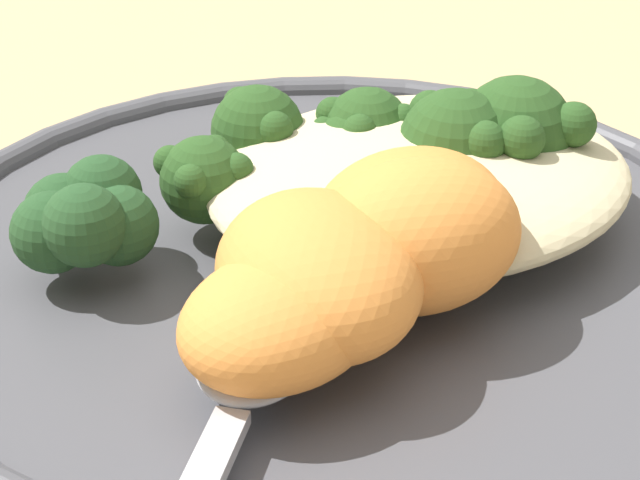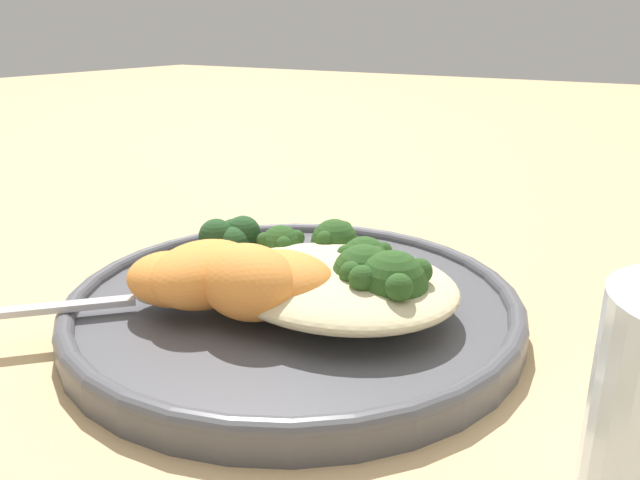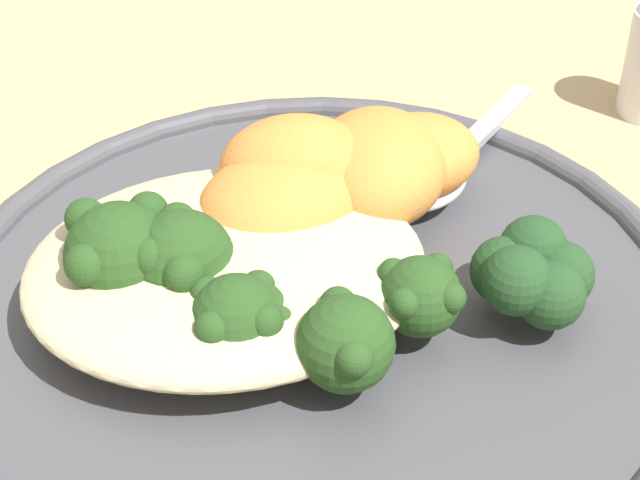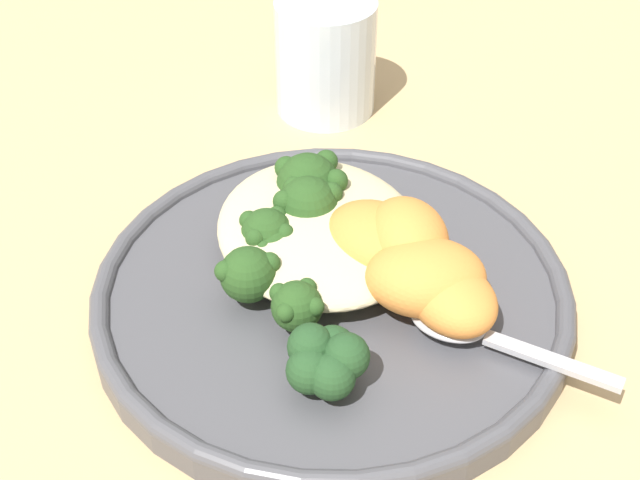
{
  "view_description": "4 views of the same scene",
  "coord_description": "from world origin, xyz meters",
  "px_view_note": "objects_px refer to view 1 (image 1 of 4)",
  "views": [
    {
      "loc": [
        0.16,
        0.24,
        0.19
      ],
      "look_at": [
        0.02,
        -0.0,
        0.03
      ],
      "focal_mm": 60.0,
      "sensor_mm": 36.0,
      "label": 1
    },
    {
      "loc": [
        -0.21,
        0.28,
        0.18
      ],
      "look_at": [
        -0.02,
        -0.03,
        0.06
      ],
      "focal_mm": 35.0,
      "sensor_mm": 36.0,
      "label": 2
    },
    {
      "loc": [
        -0.05,
        -0.32,
        0.28
      ],
      "look_at": [
        0.0,
        -0.02,
        0.04
      ],
      "focal_mm": 60.0,
      "sensor_mm": 36.0,
      "label": 3
    },
    {
      "loc": [
        0.38,
        -0.13,
        0.38
      ],
      "look_at": [
        -0.02,
        -0.02,
        0.04
      ],
      "focal_mm": 50.0,
      "sensor_mm": 36.0,
      "label": 4
    }
  ],
  "objects_px": {
    "quinoa_mound": "(421,177)",
    "broccoli_stalk_2": "(368,154)",
    "broccoli_stalk_4": "(291,158)",
    "sweet_potato_chunk_0": "(318,273)",
    "spoon": "(246,380)",
    "kale_tuft": "(84,218)",
    "broccoli_stalk_0": "(497,150)",
    "sweet_potato_chunk_3": "(410,217)",
    "broccoli_stalk_1": "(447,156)",
    "broccoli_stalk_5": "(250,199)",
    "broccoli_stalk_3": "(359,173)",
    "sweet_potato_chunk_1": "(281,319)",
    "plate": "(343,257)",
    "sweet_potato_chunk_2": "(418,235)"
  },
  "relations": [
    {
      "from": "quinoa_mound",
      "to": "broccoli_stalk_3",
      "type": "bearing_deg",
      "value": -43.93
    },
    {
      "from": "quinoa_mound",
      "to": "broccoli_stalk_2",
      "type": "relative_size",
      "value": 1.38
    },
    {
      "from": "quinoa_mound",
      "to": "spoon",
      "type": "relative_size",
      "value": 1.45
    },
    {
      "from": "sweet_potato_chunk_1",
      "to": "spoon",
      "type": "xyz_separation_m",
      "value": [
        0.01,
        0.0,
        -0.01
      ]
    },
    {
      "from": "broccoli_stalk_3",
      "to": "sweet_potato_chunk_1",
      "type": "height_order",
      "value": "sweet_potato_chunk_1"
    },
    {
      "from": "sweet_potato_chunk_2",
      "to": "sweet_potato_chunk_3",
      "type": "relative_size",
      "value": 0.9
    },
    {
      "from": "broccoli_stalk_5",
      "to": "sweet_potato_chunk_0",
      "type": "bearing_deg",
      "value": 144.01
    },
    {
      "from": "broccoli_stalk_4",
      "to": "sweet_potato_chunk_0",
      "type": "distance_m",
      "value": 0.09
    },
    {
      "from": "broccoli_stalk_5",
      "to": "kale_tuft",
      "type": "height_order",
      "value": "kale_tuft"
    },
    {
      "from": "broccoli_stalk_0",
      "to": "sweet_potato_chunk_3",
      "type": "height_order",
      "value": "broccoli_stalk_0"
    },
    {
      "from": "quinoa_mound",
      "to": "kale_tuft",
      "type": "relative_size",
      "value": 3.27
    },
    {
      "from": "broccoli_stalk_1",
      "to": "broccoli_stalk_2",
      "type": "bearing_deg",
      "value": 100.43
    },
    {
      "from": "quinoa_mound",
      "to": "sweet_potato_chunk_1",
      "type": "distance_m",
      "value": 0.1
    },
    {
      "from": "broccoli_stalk_1",
      "to": "spoon",
      "type": "bearing_deg",
      "value": 179.04
    },
    {
      "from": "sweet_potato_chunk_3",
      "to": "broccoli_stalk_4",
      "type": "bearing_deg",
      "value": -84.56
    },
    {
      "from": "broccoli_stalk_2",
      "to": "broccoli_stalk_5",
      "type": "relative_size",
      "value": 1.21
    },
    {
      "from": "broccoli_stalk_0",
      "to": "sweet_potato_chunk_1",
      "type": "bearing_deg",
      "value": -174.52
    },
    {
      "from": "broccoli_stalk_1",
      "to": "sweet_potato_chunk_1",
      "type": "height_order",
      "value": "broccoli_stalk_1"
    },
    {
      "from": "broccoli_stalk_3",
      "to": "sweet_potato_chunk_2",
      "type": "relative_size",
      "value": 1.3
    },
    {
      "from": "broccoli_stalk_3",
      "to": "sweet_potato_chunk_3",
      "type": "relative_size",
      "value": 1.17
    },
    {
      "from": "broccoli_stalk_0",
      "to": "sweet_potato_chunk_0",
      "type": "relative_size",
      "value": 1.64
    },
    {
      "from": "quinoa_mound",
      "to": "broccoli_stalk_0",
      "type": "xyz_separation_m",
      "value": [
        -0.03,
        0.01,
        0.01
      ]
    },
    {
      "from": "broccoli_stalk_0",
      "to": "sweet_potato_chunk_2",
      "type": "height_order",
      "value": "sweet_potato_chunk_2"
    },
    {
      "from": "broccoli_stalk_0",
      "to": "broccoli_stalk_1",
      "type": "relative_size",
      "value": 1.29
    },
    {
      "from": "sweet_potato_chunk_0",
      "to": "broccoli_stalk_5",
      "type": "bearing_deg",
      "value": -99.41
    },
    {
      "from": "broccoli_stalk_2",
      "to": "quinoa_mound",
      "type": "bearing_deg",
      "value": -129.09
    },
    {
      "from": "broccoli_stalk_2",
      "to": "broccoli_stalk_5",
      "type": "xyz_separation_m",
      "value": [
        0.05,
        0.01,
        -0.0
      ]
    },
    {
      "from": "broccoli_stalk_4",
      "to": "sweet_potato_chunk_1",
      "type": "bearing_deg",
      "value": 153.61
    },
    {
      "from": "plate",
      "to": "broccoli_stalk_2",
      "type": "height_order",
      "value": "broccoli_stalk_2"
    },
    {
      "from": "plate",
      "to": "sweet_potato_chunk_3",
      "type": "height_order",
      "value": "sweet_potato_chunk_3"
    },
    {
      "from": "sweet_potato_chunk_1",
      "to": "sweet_potato_chunk_3",
      "type": "relative_size",
      "value": 0.84
    },
    {
      "from": "sweet_potato_chunk_0",
      "to": "kale_tuft",
      "type": "xyz_separation_m",
      "value": [
        0.04,
        -0.07,
        -0.0
      ]
    },
    {
      "from": "broccoli_stalk_3",
      "to": "sweet_potato_chunk_2",
      "type": "xyz_separation_m",
      "value": [
        0.02,
        0.06,
        0.01
      ]
    },
    {
      "from": "broccoli_stalk_1",
      "to": "broccoli_stalk_5",
      "type": "height_order",
      "value": "broccoli_stalk_1"
    },
    {
      "from": "broccoli_stalk_4",
      "to": "kale_tuft",
      "type": "xyz_separation_m",
      "value": [
        0.08,
        0.01,
        0.0
      ]
    },
    {
      "from": "quinoa_mound",
      "to": "sweet_potato_chunk_3",
      "type": "xyz_separation_m",
      "value": [
        0.03,
        0.03,
        0.01
      ]
    },
    {
      "from": "broccoli_stalk_2",
      "to": "broccoli_stalk_3",
      "type": "height_order",
      "value": "broccoli_stalk_2"
    },
    {
      "from": "broccoli_stalk_5",
      "to": "plate",
      "type": "bearing_deg",
      "value": -142.68
    },
    {
      "from": "kale_tuft",
      "to": "spoon",
      "type": "bearing_deg",
      "value": 97.59
    },
    {
      "from": "sweet_potato_chunk_0",
      "to": "broccoli_stalk_2",
      "type": "bearing_deg",
      "value": -132.09
    },
    {
      "from": "broccoli_stalk_1",
      "to": "broccoli_stalk_3",
      "type": "height_order",
      "value": "broccoli_stalk_1"
    },
    {
      "from": "quinoa_mound",
      "to": "sweet_potato_chunk_3",
      "type": "relative_size",
      "value": 2.12
    },
    {
      "from": "quinoa_mound",
      "to": "broccoli_stalk_5",
      "type": "distance_m",
      "value": 0.06
    },
    {
      "from": "broccoli_stalk_4",
      "to": "sweet_potato_chunk_0",
      "type": "relative_size",
      "value": 1.81
    },
    {
      "from": "sweet_potato_chunk_1",
      "to": "sweet_potato_chunk_2",
      "type": "bearing_deg",
      "value": -169.18
    },
    {
      "from": "quinoa_mound",
      "to": "spoon",
      "type": "height_order",
      "value": "quinoa_mound"
    },
    {
      "from": "quinoa_mound",
      "to": "sweet_potato_chunk_1",
      "type": "relative_size",
      "value": 2.52
    },
    {
      "from": "broccoli_stalk_4",
      "to": "broccoli_stalk_0",
      "type": "bearing_deg",
      "value": -119.14
    },
    {
      "from": "sweet_potato_chunk_0",
      "to": "sweet_potato_chunk_1",
      "type": "xyz_separation_m",
      "value": [
        0.02,
        0.01,
        -0.0
      ]
    },
    {
      "from": "broccoli_stalk_3",
      "to": "sweet_potato_chunk_1",
      "type": "distance_m",
      "value": 0.1
    }
  ]
}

